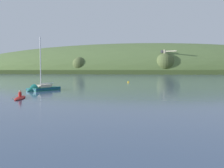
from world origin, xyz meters
TOP-DOWN VIEW (x-y plane):
  - far_shoreline_hill at (-19.36, 246.10)m, footprint 474.33×105.97m
  - dockside_crane at (7.70, 211.88)m, footprint 12.20×6.72m
  - sailboat_midwater_white at (-17.65, 36.37)m, footprint 4.03×6.20m
  - canoe_with_paddler at (-15.05, 25.58)m, footprint 2.21×4.44m
  - mooring_buoy_off_fishing_boat at (-7.09, 64.76)m, footprint 0.59×0.59m

SIDE VIEW (x-z plane):
  - mooring_buoy_off_fishing_boat at x=-7.09m, z-range -0.34..0.34m
  - canoe_with_paddler at x=-15.05m, z-range -0.42..0.60m
  - far_shoreline_hill at x=-19.36m, z-range -28.01..28.27m
  - sailboat_midwater_white at x=-17.65m, z-range -4.35..4.64m
  - dockside_crane at x=7.70m, z-range -0.47..18.87m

